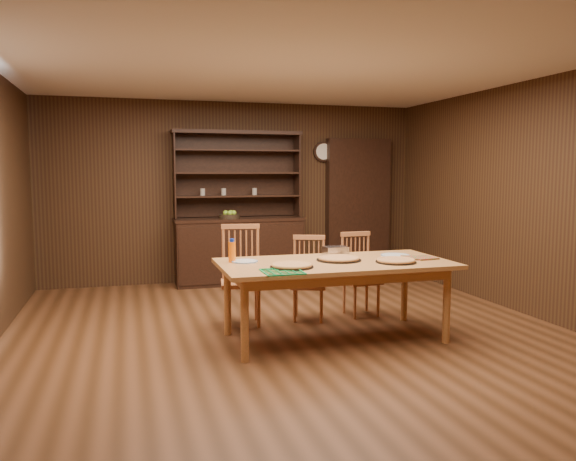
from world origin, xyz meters
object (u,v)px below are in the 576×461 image
object	(u,v)px
china_hutch	(239,242)
dining_table	(335,269)
chair_right	(359,271)
juice_bottle	(232,251)
chair_left	(241,271)
chair_center	(309,275)

from	to	relation	value
china_hutch	dining_table	world-z (taller)	china_hutch
chair_right	juice_bottle	distance (m)	1.69
chair_left	dining_table	bearing A→B (deg)	-39.86
chair_center	juice_bottle	xyz separation A→B (m)	(-0.95, -0.56, 0.38)
chair_right	chair_left	bearing A→B (deg)	176.09
chair_left	chair_center	world-z (taller)	chair_left
china_hutch	chair_center	bearing A→B (deg)	-80.77
chair_center	china_hutch	bearing A→B (deg)	119.74
china_hutch	chair_right	size ratio (longest dim) A/B	2.36
china_hutch	juice_bottle	distance (m)	2.79
chair_left	china_hutch	bearing A→B (deg)	87.80
chair_right	juice_bottle	world-z (taller)	juice_bottle
chair_left	chair_right	bearing A→B (deg)	8.32
dining_table	china_hutch	bearing A→B (deg)	96.68
china_hutch	chair_right	distance (m)	2.33
chair_left	chair_center	xyz separation A→B (m)	(0.74, -0.02, -0.08)
dining_table	chair_left	size ratio (longest dim) A/B	2.09
dining_table	chair_left	world-z (taller)	chair_left
china_hutch	chair_left	distance (m)	2.16
juice_bottle	chair_left	bearing A→B (deg)	70.78
chair_right	dining_table	bearing A→B (deg)	-130.16
chair_left	chair_center	bearing A→B (deg)	6.37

